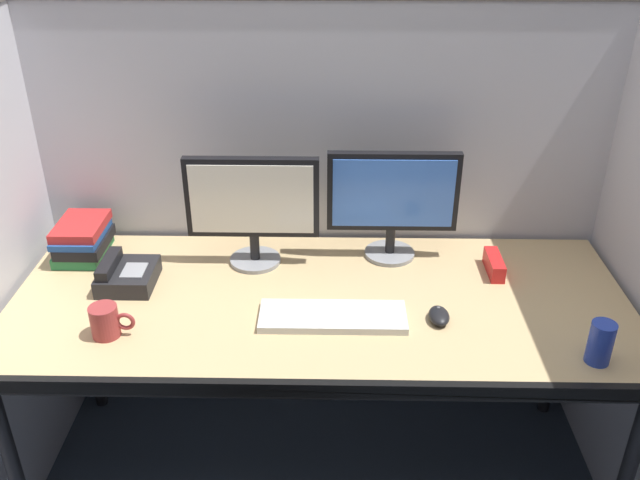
{
  "coord_description": "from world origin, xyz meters",
  "views": [
    {
      "loc": [
        0.03,
        -1.45,
        1.9
      ],
      "look_at": [
        0.0,
        0.35,
        0.92
      ],
      "focal_mm": 38.2,
      "sensor_mm": 36.0,
      "label": 1
    }
  ],
  "objects_px": {
    "desk": "(320,315)",
    "red_stapler": "(494,265)",
    "keyboard_main": "(333,317)",
    "monitor_right": "(393,198)",
    "monitor_left": "(252,204)",
    "desk_phone": "(126,275)",
    "soda_can": "(601,343)",
    "book_stack": "(83,239)",
    "coffee_mug": "(106,321)",
    "computer_mouse": "(439,316)"
  },
  "relations": [
    {
      "from": "red_stapler",
      "to": "desk",
      "type": "bearing_deg",
      "value": -162.01
    },
    {
      "from": "desk",
      "to": "book_stack",
      "type": "xyz_separation_m",
      "value": [
        -0.81,
        0.27,
        0.11
      ]
    },
    {
      "from": "desk",
      "to": "desk_phone",
      "type": "bearing_deg",
      "value": 171.88
    },
    {
      "from": "monitor_left",
      "to": "keyboard_main",
      "type": "relative_size",
      "value": 1.0
    },
    {
      "from": "desk_phone",
      "to": "red_stapler",
      "type": "bearing_deg",
      "value": 4.66
    },
    {
      "from": "desk_phone",
      "to": "red_stapler",
      "type": "xyz_separation_m",
      "value": [
        1.18,
        0.1,
        -0.01
      ]
    },
    {
      "from": "keyboard_main",
      "to": "monitor_right",
      "type": "bearing_deg",
      "value": 63.25
    },
    {
      "from": "keyboard_main",
      "to": "coffee_mug",
      "type": "relative_size",
      "value": 3.41
    },
    {
      "from": "book_stack",
      "to": "soda_can",
      "type": "bearing_deg",
      "value": -19.17
    },
    {
      "from": "book_stack",
      "to": "coffee_mug",
      "type": "height_order",
      "value": "book_stack"
    },
    {
      "from": "keyboard_main",
      "to": "red_stapler",
      "type": "height_order",
      "value": "red_stapler"
    },
    {
      "from": "monitor_left",
      "to": "keyboard_main",
      "type": "height_order",
      "value": "monitor_left"
    },
    {
      "from": "computer_mouse",
      "to": "soda_can",
      "type": "xyz_separation_m",
      "value": [
        0.4,
        -0.18,
        0.04
      ]
    },
    {
      "from": "monitor_right",
      "to": "soda_can",
      "type": "relative_size",
      "value": 3.52
    },
    {
      "from": "monitor_left",
      "to": "desk_phone",
      "type": "bearing_deg",
      "value": -159.68
    },
    {
      "from": "soda_can",
      "to": "coffee_mug",
      "type": "bearing_deg",
      "value": 176.16
    },
    {
      "from": "monitor_right",
      "to": "keyboard_main",
      "type": "height_order",
      "value": "monitor_right"
    },
    {
      "from": "desk",
      "to": "keyboard_main",
      "type": "xyz_separation_m",
      "value": [
        0.04,
        -0.1,
        0.06
      ]
    },
    {
      "from": "desk_phone",
      "to": "coffee_mug",
      "type": "distance_m",
      "value": 0.27
    },
    {
      "from": "computer_mouse",
      "to": "coffee_mug",
      "type": "bearing_deg",
      "value": -174.66
    },
    {
      "from": "book_stack",
      "to": "computer_mouse",
      "type": "bearing_deg",
      "value": -17.38
    },
    {
      "from": "monitor_right",
      "to": "book_stack",
      "type": "xyz_separation_m",
      "value": [
        -1.04,
        -0.02,
        -0.15
      ]
    },
    {
      "from": "keyboard_main",
      "to": "book_stack",
      "type": "distance_m",
      "value": 0.92
    },
    {
      "from": "monitor_right",
      "to": "red_stapler",
      "type": "height_order",
      "value": "monitor_right"
    },
    {
      "from": "computer_mouse",
      "to": "desk_phone",
      "type": "relative_size",
      "value": 0.51
    },
    {
      "from": "monitor_left",
      "to": "monitor_right",
      "type": "height_order",
      "value": "same"
    },
    {
      "from": "monitor_left",
      "to": "monitor_right",
      "type": "distance_m",
      "value": 0.46
    },
    {
      "from": "keyboard_main",
      "to": "book_stack",
      "type": "bearing_deg",
      "value": 156.79
    },
    {
      "from": "keyboard_main",
      "to": "desk_phone",
      "type": "relative_size",
      "value": 2.26
    },
    {
      "from": "monitor_left",
      "to": "coffee_mug",
      "type": "xyz_separation_m",
      "value": [
        -0.38,
        -0.42,
        -0.17
      ]
    },
    {
      "from": "desk_phone",
      "to": "desk",
      "type": "bearing_deg",
      "value": -8.12
    },
    {
      "from": "red_stapler",
      "to": "desk_phone",
      "type": "bearing_deg",
      "value": -175.34
    },
    {
      "from": "soda_can",
      "to": "coffee_mug",
      "type": "distance_m",
      "value": 1.35
    },
    {
      "from": "monitor_right",
      "to": "book_stack",
      "type": "distance_m",
      "value": 1.05
    },
    {
      "from": "coffee_mug",
      "to": "red_stapler",
      "type": "bearing_deg",
      "value": 17.51
    },
    {
      "from": "desk",
      "to": "red_stapler",
      "type": "bearing_deg",
      "value": 17.99
    },
    {
      "from": "soda_can",
      "to": "monitor_right",
      "type": "bearing_deg",
      "value": 132.6
    },
    {
      "from": "monitor_right",
      "to": "coffee_mug",
      "type": "bearing_deg",
      "value": -150.46
    },
    {
      "from": "monitor_left",
      "to": "soda_can",
      "type": "distance_m",
      "value": 1.11
    },
    {
      "from": "monitor_right",
      "to": "soda_can",
      "type": "bearing_deg",
      "value": -47.4
    },
    {
      "from": "desk_phone",
      "to": "book_stack",
      "type": "bearing_deg",
      "value": 136.93
    },
    {
      "from": "desk_phone",
      "to": "book_stack",
      "type": "xyz_separation_m",
      "value": [
        -0.19,
        0.18,
        0.03
      ]
    },
    {
      "from": "book_stack",
      "to": "keyboard_main",
      "type": "bearing_deg",
      "value": -23.21
    },
    {
      "from": "monitor_right",
      "to": "computer_mouse",
      "type": "xyz_separation_m",
      "value": [
        0.12,
        -0.38,
        -0.2
      ]
    },
    {
      "from": "keyboard_main",
      "to": "soda_can",
      "type": "relative_size",
      "value": 3.52
    },
    {
      "from": "desk_phone",
      "to": "computer_mouse",
      "type": "bearing_deg",
      "value": -10.68
    },
    {
      "from": "desk_phone",
      "to": "soda_can",
      "type": "distance_m",
      "value": 1.41
    },
    {
      "from": "keyboard_main",
      "to": "monitor_left",
      "type": "bearing_deg",
      "value": 128.45
    },
    {
      "from": "book_stack",
      "to": "coffee_mug",
      "type": "distance_m",
      "value": 0.5
    },
    {
      "from": "desk",
      "to": "red_stapler",
      "type": "distance_m",
      "value": 0.6
    }
  ]
}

